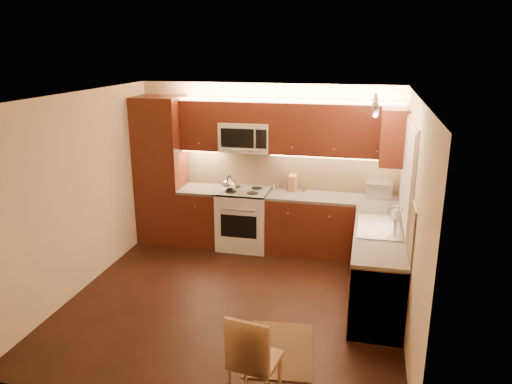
% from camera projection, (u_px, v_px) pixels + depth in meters
% --- Properties ---
extents(floor, '(4.00, 4.00, 0.01)m').
position_uv_depth(floor, '(234.00, 300.00, 6.08)').
color(floor, black).
rests_on(floor, ground).
extents(ceiling, '(4.00, 4.00, 0.01)m').
position_uv_depth(ceiling, '(231.00, 96.00, 5.36)').
color(ceiling, beige).
rests_on(ceiling, ground).
extents(wall_back, '(4.00, 0.01, 2.50)m').
position_uv_depth(wall_back, '(268.00, 165.00, 7.59)').
color(wall_back, beige).
rests_on(wall_back, ground).
extents(wall_front, '(4.00, 0.01, 2.50)m').
position_uv_depth(wall_front, '(165.00, 281.00, 3.85)').
color(wall_front, beige).
rests_on(wall_front, ground).
extents(wall_left, '(0.01, 4.00, 2.50)m').
position_uv_depth(wall_left, '(80.00, 193.00, 6.15)').
color(wall_left, beige).
rests_on(wall_left, ground).
extents(wall_right, '(0.01, 4.00, 2.50)m').
position_uv_depth(wall_right, '(411.00, 217.00, 5.29)').
color(wall_right, beige).
rests_on(wall_right, ground).
extents(pantry, '(0.70, 0.60, 2.30)m').
position_uv_depth(pantry, '(161.00, 170.00, 7.69)').
color(pantry, '#46180F').
rests_on(pantry, floor).
extents(base_cab_back_left, '(0.62, 0.60, 0.86)m').
position_uv_depth(base_cab_back_left, '(202.00, 217.00, 7.76)').
color(base_cab_back_left, '#46180F').
rests_on(base_cab_back_left, floor).
extents(counter_back_left, '(0.62, 0.60, 0.04)m').
position_uv_depth(counter_back_left, '(202.00, 189.00, 7.63)').
color(counter_back_left, '#3E3C39').
rests_on(counter_back_left, base_cab_back_left).
extents(base_cab_back_right, '(1.92, 0.60, 0.86)m').
position_uv_depth(base_cab_back_right, '(331.00, 227.00, 7.32)').
color(base_cab_back_right, '#46180F').
rests_on(base_cab_back_right, floor).
extents(counter_back_right, '(1.92, 0.60, 0.04)m').
position_uv_depth(counter_back_right, '(332.00, 198.00, 7.19)').
color(counter_back_right, '#3E3C39').
rests_on(counter_back_right, base_cab_back_right).
extents(base_cab_right, '(0.60, 2.00, 0.86)m').
position_uv_depth(base_cab_right, '(377.00, 268.00, 5.96)').
color(base_cab_right, '#46180F').
rests_on(base_cab_right, floor).
extents(counter_right, '(0.60, 2.00, 0.04)m').
position_uv_depth(counter_right, '(379.00, 234.00, 5.83)').
color(counter_right, '#3E3C39').
rests_on(counter_right, base_cab_right).
extents(dishwasher, '(0.58, 0.60, 0.84)m').
position_uv_depth(dishwasher, '(377.00, 295.00, 5.31)').
color(dishwasher, silver).
rests_on(dishwasher, floor).
extents(backsplash_back, '(3.30, 0.02, 0.60)m').
position_uv_depth(backsplash_back, '(290.00, 170.00, 7.52)').
color(backsplash_back, tan).
rests_on(backsplash_back, wall_back).
extents(backsplash_right, '(0.02, 2.00, 0.60)m').
position_uv_depth(backsplash_right, '(407.00, 210.00, 5.68)').
color(backsplash_right, tan).
rests_on(backsplash_right, wall_right).
extents(upper_cab_back_left, '(0.62, 0.35, 0.75)m').
position_uv_depth(upper_cab_back_left, '(202.00, 125.00, 7.46)').
color(upper_cab_back_left, '#46180F').
rests_on(upper_cab_back_left, wall_back).
extents(upper_cab_back_right, '(1.92, 0.35, 0.75)m').
position_uv_depth(upper_cab_back_right, '(336.00, 130.00, 7.02)').
color(upper_cab_back_right, '#46180F').
rests_on(upper_cab_back_right, wall_back).
extents(upper_cab_bridge, '(0.76, 0.35, 0.31)m').
position_uv_depth(upper_cab_bridge, '(246.00, 112.00, 7.24)').
color(upper_cab_bridge, '#46180F').
rests_on(upper_cab_bridge, wall_back).
extents(upper_cab_right_corner, '(0.35, 0.50, 0.75)m').
position_uv_depth(upper_cab_right_corner, '(394.00, 137.00, 6.45)').
color(upper_cab_right_corner, '#46180F').
rests_on(upper_cab_right_corner, wall_right).
extents(stove, '(0.76, 0.65, 0.92)m').
position_uv_depth(stove, '(244.00, 219.00, 7.57)').
color(stove, silver).
rests_on(stove, floor).
extents(microwave, '(0.76, 0.38, 0.44)m').
position_uv_depth(microwave, '(246.00, 137.00, 7.34)').
color(microwave, silver).
rests_on(microwave, wall_back).
extents(window_frame, '(0.03, 1.44, 1.24)m').
position_uv_depth(window_frame, '(409.00, 173.00, 5.70)').
color(window_frame, silver).
rests_on(window_frame, wall_right).
extents(window_blinds, '(0.02, 1.36, 1.16)m').
position_uv_depth(window_blinds, '(407.00, 173.00, 5.71)').
color(window_blinds, silver).
rests_on(window_blinds, wall_right).
extents(sink, '(0.52, 0.86, 0.15)m').
position_uv_depth(sink, '(380.00, 222.00, 5.95)').
color(sink, silver).
rests_on(sink, counter_right).
extents(faucet, '(0.20, 0.04, 0.30)m').
position_uv_depth(faucet, '(396.00, 217.00, 5.88)').
color(faucet, silver).
rests_on(faucet, counter_right).
extents(track_light_bar, '(0.04, 1.20, 0.03)m').
position_uv_depth(track_light_bar, '(376.00, 99.00, 5.41)').
color(track_light_bar, silver).
rests_on(track_light_bar, ceiling).
extents(kettle, '(0.23, 0.23, 0.24)m').
position_uv_depth(kettle, '(229.00, 183.00, 7.39)').
color(kettle, silver).
rests_on(kettle, stove).
extents(toaster_oven, '(0.37, 0.28, 0.22)m').
position_uv_depth(toaster_oven, '(379.00, 190.00, 7.15)').
color(toaster_oven, silver).
rests_on(toaster_oven, counter_back_right).
extents(knife_block, '(0.11, 0.18, 0.24)m').
position_uv_depth(knife_block, '(293.00, 183.00, 7.46)').
color(knife_block, '#966544').
rests_on(knife_block, counter_back_right).
extents(spice_jar_a, '(0.05, 0.05, 0.10)m').
position_uv_depth(spice_jar_a, '(274.00, 187.00, 7.51)').
color(spice_jar_a, silver).
rests_on(spice_jar_a, counter_back_right).
extents(spice_jar_b, '(0.06, 0.06, 0.09)m').
position_uv_depth(spice_jar_b, '(304.00, 189.00, 7.44)').
color(spice_jar_b, brown).
rests_on(spice_jar_b, counter_back_right).
extents(spice_jar_c, '(0.06, 0.06, 0.09)m').
position_uv_depth(spice_jar_c, '(286.00, 187.00, 7.52)').
color(spice_jar_c, silver).
rests_on(spice_jar_c, counter_back_right).
extents(spice_jar_d, '(0.05, 0.05, 0.10)m').
position_uv_depth(spice_jar_d, '(277.00, 185.00, 7.58)').
color(spice_jar_d, olive).
rests_on(spice_jar_d, counter_back_right).
extents(soap_bottle, '(0.10, 0.10, 0.18)m').
position_uv_depth(soap_bottle, '(397.00, 212.00, 6.27)').
color(soap_bottle, silver).
rests_on(soap_bottle, counter_right).
extents(rug, '(0.78, 1.08, 0.01)m').
position_uv_depth(rug, '(280.00, 349.00, 5.08)').
color(rug, black).
rests_on(rug, floor).
extents(dining_chair, '(0.45, 0.45, 0.90)m').
position_uv_depth(dining_chair, '(255.00, 357.00, 4.22)').
color(dining_chair, '#966544').
rests_on(dining_chair, floor).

